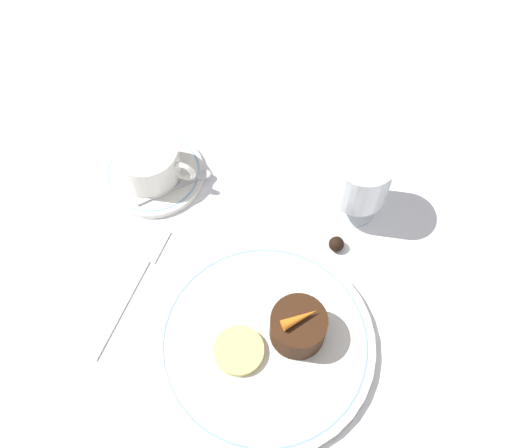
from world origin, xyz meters
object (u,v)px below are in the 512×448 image
at_px(fork, 138,276).
at_px(dinner_plate, 265,343).
at_px(wine_glass, 361,180).
at_px(dessert_cake, 298,327).
at_px(coffee_cup, 149,162).

bearing_deg(fork, dinner_plate, -9.79).
bearing_deg(wine_glass, dessert_cake, -95.28).
height_order(coffee_cup, wine_glass, wine_glass).
bearing_deg(coffee_cup, dessert_cake, -30.66).
xyz_separation_m(fork, dessert_cake, (0.21, -0.01, 0.03)).
relative_size(dinner_plate, wine_glass, 2.34).
height_order(fork, dessert_cake, dessert_cake).
distance_m(wine_glass, dessert_cake, 0.20).
bearing_deg(dessert_cake, coffee_cup, 149.34).
relative_size(fork, dessert_cake, 2.88).
bearing_deg(dinner_plate, wine_glass, 76.96).
bearing_deg(dessert_cake, wine_glass, 84.72).
distance_m(coffee_cup, wine_glass, 0.28).
distance_m(dinner_plate, coffee_cup, 0.29).
distance_m(coffee_cup, dessert_cake, 0.30).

